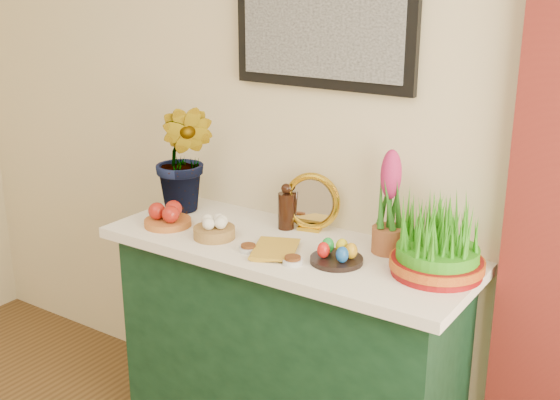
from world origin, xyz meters
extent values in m
cube|color=beige|center=(0.00, 2.25, 1.35)|extent=(4.00, 0.04, 2.70)
cube|color=black|center=(0.08, 2.23, 1.70)|extent=(0.74, 0.03, 0.54)
cube|color=#A5A5A5|center=(0.08, 2.21, 1.70)|extent=(0.66, 0.01, 0.46)
cube|color=#163C24|center=(0.08, 2.00, 0.42)|extent=(1.30, 0.45, 0.85)
cube|color=silver|center=(0.08, 2.00, 0.87)|extent=(1.40, 0.55, 0.04)
imported|color=#24671A|center=(-0.48, 2.08, 1.19)|extent=(0.35, 0.31, 0.60)
cylinder|color=#B06029|center=(-0.42, 1.90, 0.90)|extent=(0.19, 0.19, 0.03)
cylinder|color=#A48142|center=(-0.18, 1.90, 0.91)|extent=(0.21, 0.21, 0.04)
cylinder|color=black|center=(-0.02, 2.13, 0.96)|extent=(0.06, 0.06, 0.14)
sphere|color=black|center=(-0.02, 2.13, 1.05)|extent=(0.04, 0.04, 0.04)
cube|color=gold|center=(0.07, 2.17, 0.90)|extent=(0.10, 0.06, 0.01)
torus|color=gold|center=(0.07, 2.18, 1.00)|extent=(0.23, 0.10, 0.23)
cylinder|color=silver|center=(0.07, 2.18, 1.00)|extent=(0.17, 0.06, 0.17)
imported|color=gold|center=(0.02, 1.87, 0.90)|extent=(0.21, 0.24, 0.03)
cylinder|color=silver|center=(0.00, 1.86, 0.90)|extent=(0.07, 0.07, 0.02)
cylinder|color=#592D14|center=(0.00, 1.86, 0.91)|extent=(0.05, 0.05, 0.01)
cylinder|color=silver|center=(0.20, 1.85, 0.90)|extent=(0.07, 0.07, 0.02)
cylinder|color=#592D14|center=(0.20, 1.85, 0.91)|extent=(0.06, 0.06, 0.01)
cylinder|color=black|center=(0.31, 1.95, 0.90)|extent=(0.19, 0.19, 0.02)
ellipsoid|color=red|center=(0.28, 1.92, 0.94)|extent=(0.04, 0.04, 0.06)
ellipsoid|color=#174FA1|center=(0.35, 1.92, 0.94)|extent=(0.04, 0.04, 0.06)
ellipsoid|color=yellow|center=(0.31, 1.98, 0.94)|extent=(0.04, 0.04, 0.06)
ellipsoid|color=green|center=(0.27, 1.97, 0.94)|extent=(0.04, 0.04, 0.06)
ellipsoid|color=gold|center=(0.36, 1.97, 0.94)|extent=(0.04, 0.04, 0.06)
cylinder|color=#96532F|center=(0.42, 2.13, 0.94)|extent=(0.11, 0.11, 0.09)
ellipsoid|color=#B62467|center=(0.42, 2.13, 1.18)|extent=(0.07, 0.07, 0.18)
cylinder|color=maroon|center=(0.63, 2.05, 0.92)|extent=(0.30, 0.30, 0.05)
cylinder|color=maroon|center=(0.63, 2.05, 0.93)|extent=(0.31, 0.31, 0.03)
camera|label=1|loc=(1.39, 0.00, 1.84)|focal=45.00mm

